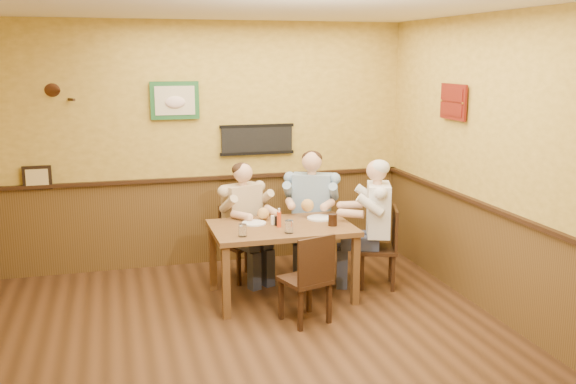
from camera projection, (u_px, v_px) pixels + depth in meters
name	position (u px, v px, depth m)	size (l,w,h in m)	color
room	(247.00, 148.00, 5.11)	(5.02, 5.03, 2.81)	#331E0F
dining_table	(282.00, 235.00, 6.40)	(1.40, 0.90, 0.75)	brown
chair_back_left	(243.00, 243.00, 6.99)	(0.38, 0.38, 0.82)	#311D0F
chair_back_right	(312.00, 235.00, 7.21)	(0.40, 0.40, 0.87)	#311D0F
chair_right_end	(377.00, 247.00, 6.77)	(0.39, 0.39, 0.86)	#311D0F
chair_near_side	(305.00, 277.00, 5.85)	(0.39, 0.39, 0.85)	#311D0F
diner_tan_shirt	(242.00, 228.00, 6.95)	(0.54, 0.54, 1.16)	#D1B88F
diner_blue_polo	(312.00, 219.00, 7.17)	(0.58, 0.58, 1.25)	#7A98B7
diner_white_elder	(378.00, 230.00, 6.73)	(0.56, 0.56, 1.22)	silver
water_glass_left	(243.00, 230.00, 5.99)	(0.08, 0.08, 0.12)	white
water_glass_mid	(289.00, 227.00, 6.10)	(0.08, 0.08, 0.12)	white
cola_tumbler	(333.00, 220.00, 6.37)	(0.09, 0.09, 0.12)	black
hot_sauce_bottle	(279.00, 219.00, 6.31)	(0.04, 0.04, 0.17)	red
salt_shaker	(273.00, 220.00, 6.42)	(0.04, 0.04, 0.09)	white
pepper_shaker	(276.00, 221.00, 6.38)	(0.04, 0.04, 0.09)	black
plate_far_left	(254.00, 223.00, 6.45)	(0.24, 0.24, 0.02)	silver
plate_far_right	(320.00, 218.00, 6.65)	(0.27, 0.27, 0.02)	silver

